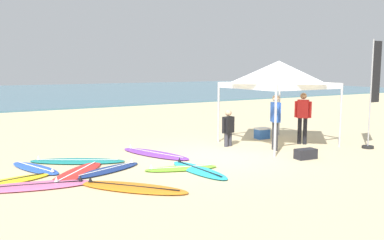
{
  "coord_description": "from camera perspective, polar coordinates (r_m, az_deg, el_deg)",
  "views": [
    {
      "loc": [
        -6.51,
        -9.44,
        2.53
      ],
      "look_at": [
        -0.27,
        0.72,
        1.0
      ],
      "focal_mm": 38.26,
      "sensor_mm": 36.0,
      "label": 1
    }
  ],
  "objects": [
    {
      "name": "cooler_box",
      "position": [
        14.87,
        9.74,
        -1.82
      ],
      "size": [
        0.5,
        0.36,
        0.39
      ],
      "color": "#2D60B7",
      "rests_on": "ground"
    },
    {
      "name": "sea",
      "position": [
        43.58,
        -22.95,
        3.48
      ],
      "size": [
        80.0,
        36.0,
        0.1
      ],
      "primitive_type": "cube",
      "color": "teal",
      "rests_on": "ground"
    },
    {
      "name": "surfboard_teal",
      "position": [
        11.48,
        -15.71,
        -5.52
      ],
      "size": [
        2.54,
        1.94,
        0.19
      ],
      "color": "#19847F",
      "rests_on": "ground"
    },
    {
      "name": "surfboard_orange",
      "position": [
        8.78,
        -8.34,
        -9.27
      ],
      "size": [
        2.11,
        2.33,
        0.19
      ],
      "color": "orange",
      "rests_on": "ground"
    },
    {
      "name": "surfboard_red",
      "position": [
        10.24,
        -15.73,
        -7.06
      ],
      "size": [
        2.03,
        2.09,
        0.19
      ],
      "color": "red",
      "rests_on": "ground"
    },
    {
      "name": "person_blue",
      "position": [
        12.76,
        11.54,
        0.23
      ],
      "size": [
        0.35,
        0.51,
        1.71
      ],
      "color": "#2D2D33",
      "rests_on": "ground"
    },
    {
      "name": "surfboard_cyan",
      "position": [
        10.12,
        0.92,
        -6.96
      ],
      "size": [
        0.67,
        2.18,
        0.19
      ],
      "color": "#23B2CC",
      "rests_on": "ground"
    },
    {
      "name": "surfboard_lime",
      "position": [
        10.28,
        -1.57,
        -6.73
      ],
      "size": [
        1.91,
        1.01,
        0.19
      ],
      "color": "#7AD12D",
      "rests_on": "ground"
    },
    {
      "name": "surfboard_yellow",
      "position": [
        9.98,
        -24.26,
        -7.82
      ],
      "size": [
        1.99,
        0.96,
        0.19
      ],
      "color": "yellow",
      "rests_on": "ground"
    },
    {
      "name": "surfboard_navy",
      "position": [
        10.33,
        -11.64,
        -6.81
      ],
      "size": [
        2.05,
        1.2,
        0.19
      ],
      "color": "navy",
      "rests_on": "ground"
    },
    {
      "name": "canopy_tent",
      "position": [
        13.65,
        11.98,
        6.55
      ],
      "size": [
        2.9,
        2.9,
        2.75
      ],
      "color": "#B7B7BC",
      "rests_on": "ground"
    },
    {
      "name": "person_black",
      "position": [
        13.18,
        5.07,
        -0.89
      ],
      "size": [
        0.54,
        0.29,
        1.2
      ],
      "color": "#383842",
      "rests_on": "ground"
    },
    {
      "name": "ground_plane",
      "position": [
        11.74,
        2.99,
        -5.14
      ],
      "size": [
        80.0,
        80.0,
        0.0
      ],
      "primitive_type": "plane",
      "color": "beige"
    },
    {
      "name": "surfboard_purple",
      "position": [
        12.03,
        -5.22,
        -4.68
      ],
      "size": [
        1.49,
        2.63,
        0.19
      ],
      "color": "purple",
      "rests_on": "ground"
    },
    {
      "name": "banner_flag",
      "position": [
        13.98,
        23.88,
        2.77
      ],
      "size": [
        0.6,
        0.36,
        3.4
      ],
      "color": "#99999E",
      "rests_on": "ground"
    },
    {
      "name": "surfboard_blue",
      "position": [
        11.01,
        -21.01,
        -6.27
      ],
      "size": [
        1.13,
        2.0,
        0.19
      ],
      "color": "blue",
      "rests_on": "ground"
    },
    {
      "name": "person_red",
      "position": [
        13.98,
        15.2,
        0.73
      ],
      "size": [
        0.39,
        0.46,
        1.71
      ],
      "color": "black",
      "rests_on": "ground"
    },
    {
      "name": "gear_bag_near_tent",
      "position": [
        11.88,
        15.55,
        -4.57
      ],
      "size": [
        0.63,
        0.38,
        0.28
      ],
      "primitive_type": "cube",
      "rotation": [
        0.0,
        0.0,
        3.04
      ],
      "color": "#232328",
      "rests_on": "ground"
    },
    {
      "name": "surfboard_pink",
      "position": [
        9.43,
        -21.76,
        -8.56
      ],
      "size": [
        2.69,
        1.36,
        0.19
      ],
      "color": "pink",
      "rests_on": "ground"
    }
  ]
}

